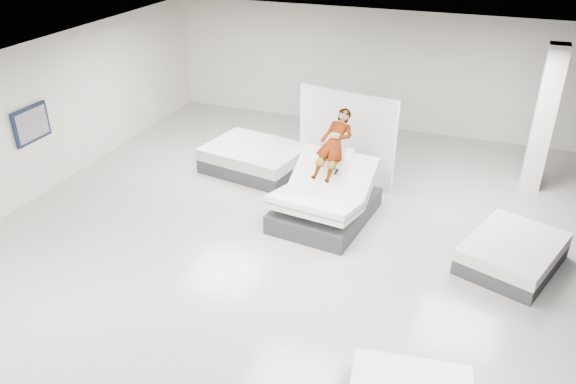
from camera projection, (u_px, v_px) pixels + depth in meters
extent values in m
plane|color=#A7A49D|center=(292.00, 259.00, 10.09)|extent=(14.00, 14.00, 0.00)
plane|color=black|center=(292.00, 87.00, 8.59)|extent=(14.00, 14.00, 0.00)
cube|color=beige|center=(382.00, 71.00, 15.12)|extent=(12.00, 0.04, 3.20)
cube|color=beige|center=(11.00, 132.00, 11.20)|extent=(0.04, 14.00, 3.20)
cube|color=#333337|center=(325.00, 210.00, 11.26)|extent=(1.89, 2.36, 0.38)
cube|color=white|center=(334.00, 176.00, 11.25)|extent=(1.74, 1.20, 0.85)
cube|color=slate|center=(334.00, 176.00, 11.25)|extent=(1.75, 1.10, 0.70)
cube|color=white|center=(315.00, 204.00, 10.67)|extent=(1.76, 1.31, 0.43)
cube|color=slate|center=(315.00, 204.00, 10.67)|extent=(1.78, 1.29, 0.23)
cube|color=white|center=(337.00, 157.00, 11.20)|extent=(0.65, 0.51, 0.39)
imported|color=slate|center=(333.00, 155.00, 10.98)|extent=(0.73, 1.44, 1.31)
cube|color=black|center=(336.00, 172.00, 10.70)|extent=(0.07, 0.15, 0.08)
cube|color=silver|center=(346.00, 138.00, 12.36)|extent=(2.29, 0.59, 2.11)
cube|color=#333337|center=(511.00, 259.00, 9.86)|extent=(1.93, 2.21, 0.28)
cube|color=white|center=(514.00, 247.00, 9.74)|extent=(1.93, 2.21, 0.23)
cube|color=#333337|center=(255.00, 164.00, 13.27)|extent=(2.44, 2.00, 0.33)
cube|color=white|center=(255.00, 152.00, 13.13)|extent=(2.44, 2.00, 0.27)
cube|color=white|center=(544.00, 120.00, 11.82)|extent=(0.40, 0.40, 3.20)
cube|color=black|center=(31.00, 124.00, 11.60)|extent=(0.05, 0.95, 0.75)
cube|color=#8C775D|center=(32.00, 124.00, 11.59)|extent=(0.02, 0.82, 0.62)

